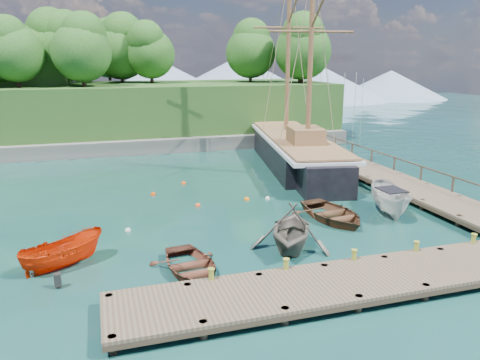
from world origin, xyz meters
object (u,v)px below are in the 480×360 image
object	(u,v)px
rowboat_0	(191,272)
rowboat_1	(291,249)
motorboat_orange	(64,266)
schooner	(295,153)
rowboat_2	(332,220)
cabin_boat_white	(390,214)

from	to	relation	value
rowboat_0	rowboat_1	xyz separation A→B (m)	(4.93, 1.10, 0.00)
motorboat_orange	schooner	bearing A→B (deg)	-78.70
rowboat_0	rowboat_2	size ratio (longest dim) A/B	0.86
rowboat_1	motorboat_orange	world-z (taller)	rowboat_1
cabin_boat_white	rowboat_0	bearing A→B (deg)	-141.83
rowboat_2	motorboat_orange	size ratio (longest dim) A/B	1.28
motorboat_orange	cabin_boat_white	distance (m)	17.49
rowboat_0	rowboat_2	world-z (taller)	rowboat_2
motorboat_orange	schooner	xyz separation A→B (m)	(17.14, 14.78, 1.05)
rowboat_0	cabin_boat_white	size ratio (longest dim) A/B	0.87
motorboat_orange	schooner	distance (m)	22.65
rowboat_2	rowboat_0	bearing A→B (deg)	-161.46
rowboat_1	cabin_boat_white	distance (m)	7.99
rowboat_2	rowboat_1	bearing A→B (deg)	-148.04
rowboat_1	cabin_boat_white	bearing A→B (deg)	49.70
motorboat_orange	cabin_boat_white	world-z (taller)	cabin_boat_white
motorboat_orange	cabin_boat_white	size ratio (longest dim) A/B	0.80
rowboat_2	motorboat_orange	bearing A→B (deg)	-178.72
rowboat_0	cabin_boat_white	xyz separation A→B (m)	(12.33, 4.11, 0.00)
rowboat_0	cabin_boat_white	world-z (taller)	cabin_boat_white
rowboat_1	schooner	size ratio (longest dim) A/B	0.17
rowboat_1	motorboat_orange	size ratio (longest dim) A/B	1.16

